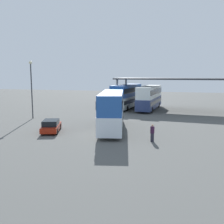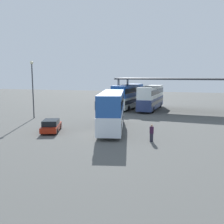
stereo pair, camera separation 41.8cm
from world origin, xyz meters
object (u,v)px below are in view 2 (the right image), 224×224
Objects in this scene: lamppost_tall at (33,83)px; pedestrian_waiting at (152,133)px; parked_hatchback at (51,126)px; double_decker_main at (112,109)px; double_decker_near_canopy at (128,96)px; double_decker_mid_row at (151,97)px.

pedestrian_waiting is at bearing -24.89° from lamppost_tall.
double_decker_main is at bearing -82.70° from parked_hatchback.
double_decker_near_canopy reaches higher than parked_hatchback.
pedestrian_waiting is at bearing -114.96° from parked_hatchback.
parked_hatchback is 0.38× the size of double_decker_mid_row.
pedestrian_waiting reaches higher than parked_hatchback.
lamppost_tall is at bearing 153.24° from pedestrian_waiting.
parked_hatchback is at bearing -46.44° from lamppost_tall.
lamppost_tall is (-6.85, 7.20, 4.35)m from parked_hatchback.
double_decker_near_canopy reaches higher than pedestrian_waiting.
double_decker_main is 17.99m from double_decker_mid_row.
double_decker_mid_row is 22.22m from pedestrian_waiting.
double_decker_near_canopy is 17.80m from lamppost_tall.
double_decker_near_canopy is at bearing 87.86° from double_decker_mid_row.
lamppost_tall reaches higher than double_decker_near_canopy.
pedestrian_waiting is (17.80, -8.26, -4.21)m from lamppost_tall.
lamppost_tall reaches higher than pedestrian_waiting.
double_decker_main is 0.96× the size of double_decker_mid_row.
double_decker_main is at bearing 138.97° from pedestrian_waiting.
pedestrian_waiting is (10.96, -1.06, 0.14)m from parked_hatchback.
pedestrian_waiting is (4.99, -4.07, -1.50)m from double_decker_main.
double_decker_near_canopy is 6.95× the size of pedestrian_waiting.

